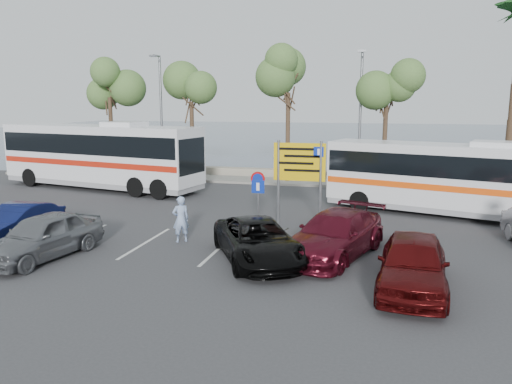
% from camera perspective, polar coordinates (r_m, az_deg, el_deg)
% --- Properties ---
extents(ground, '(120.00, 120.00, 0.00)m').
position_cam_1_polar(ground, '(18.72, 0.25, -5.85)').
color(ground, '#353537').
rests_on(ground, ground).
extents(kerb_strip, '(44.00, 2.40, 0.15)m').
position_cam_1_polar(kerb_strip, '(32.16, 6.22, 1.08)').
color(kerb_strip, gray).
rests_on(kerb_strip, ground).
extents(seawall, '(48.00, 0.80, 0.60)m').
position_cam_1_polar(seawall, '(34.09, 6.69, 1.98)').
color(seawall, gray).
rests_on(seawall, ground).
extents(sea, '(140.00, 140.00, 0.00)m').
position_cam_1_polar(sea, '(77.75, 10.94, 6.32)').
color(sea, '#3B505F').
rests_on(sea, ground).
extents(tree_far_left, '(3.20, 3.20, 7.60)m').
position_cam_1_polar(tree_far_left, '(36.40, -16.45, 11.68)').
color(tree_far_left, '#382619').
rests_on(tree_far_left, kerb_strip).
extents(tree_left, '(3.20, 3.20, 7.20)m').
position_cam_1_polar(tree_left, '(33.78, -7.43, 11.59)').
color(tree_left, '#382619').
rests_on(tree_left, kerb_strip).
extents(tree_mid, '(3.20, 3.20, 8.00)m').
position_cam_1_polar(tree_mid, '(32.01, 3.73, 12.90)').
color(tree_mid, '#382619').
rests_on(tree_mid, kerb_strip).
extents(tree_right, '(3.20, 3.20, 7.40)m').
position_cam_1_polar(tree_right, '(31.47, 14.76, 11.74)').
color(tree_right, '#382619').
rests_on(tree_right, kerb_strip).
extents(street_lamp_left, '(0.45, 1.15, 8.01)m').
position_cam_1_polar(street_lamp_left, '(34.12, -10.84, 9.12)').
color(street_lamp_left, slate).
rests_on(street_lamp_left, kerb_strip).
extents(street_lamp_right, '(0.45, 1.15, 8.01)m').
position_cam_1_polar(street_lamp_right, '(31.01, 11.83, 8.98)').
color(street_lamp_right, slate).
rests_on(street_lamp_right, kerb_strip).
extents(direction_sign, '(2.20, 0.12, 3.60)m').
position_cam_1_polar(direction_sign, '(21.10, 4.99, 2.71)').
color(direction_sign, slate).
rests_on(direction_sign, ground).
extents(sign_no_stop, '(0.60, 0.08, 2.35)m').
position_cam_1_polar(sign_no_stop, '(20.76, 0.22, 0.23)').
color(sign_no_stop, slate).
rests_on(sign_no_stop, ground).
extents(sign_parking, '(0.50, 0.07, 2.25)m').
position_cam_1_polar(sign_parking, '(19.16, 0.24, -0.94)').
color(sign_parking, slate).
rests_on(sign_parking, ground).
extents(lane_markings, '(12.02, 4.20, 0.01)m').
position_cam_1_polar(lane_markings, '(18.10, -4.04, -6.43)').
color(lane_markings, silver).
rests_on(lane_markings, ground).
extents(coach_bus_left, '(13.30, 5.29, 4.05)m').
position_cam_1_polar(coach_bus_left, '(31.36, -17.37, 3.76)').
color(coach_bus_left, silver).
rests_on(coach_bus_left, ground).
extents(coach_bus_right, '(11.46, 5.58, 3.51)m').
position_cam_1_polar(coach_bus_right, '(24.43, 21.46, 1.17)').
color(coach_bus_right, silver).
rests_on(coach_bus_right, ground).
extents(car_silver_a, '(2.53, 4.70, 1.52)m').
position_cam_1_polar(car_silver_a, '(18.25, -23.21, -4.66)').
color(car_silver_a, slate).
rests_on(car_silver_a, ground).
extents(car_blue, '(1.47, 4.14, 1.36)m').
position_cam_1_polar(car_blue, '(21.02, -25.66, -3.17)').
color(car_blue, '#0E1644').
rests_on(car_blue, ground).
extents(car_maroon, '(3.70, 5.63, 1.52)m').
position_cam_1_polar(car_maroon, '(17.17, 8.97, -4.85)').
color(car_maroon, '#510D1A').
rests_on(car_maroon, ground).
extents(car_red, '(2.17, 4.71, 1.56)m').
position_cam_1_polar(car_red, '(14.68, 17.50, -7.75)').
color(car_red, '#480A0A').
rests_on(car_red, ground).
extents(suv_black, '(4.35, 5.40, 1.37)m').
position_cam_1_polar(suv_black, '(16.51, 0.25, -5.60)').
color(suv_black, black).
rests_on(suv_black, ground).
extents(pedestrian_near, '(0.76, 0.72, 1.75)m').
position_cam_1_polar(pedestrian_near, '(18.88, -8.59, -3.08)').
color(pedestrian_near, '#8BA2CB').
rests_on(pedestrian_near, ground).
extents(pedestrian_far, '(1.12, 1.20, 1.97)m').
position_cam_1_polar(pedestrian_far, '(24.97, 26.82, -0.55)').
color(pedestrian_far, '#34374E').
rests_on(pedestrian_far, ground).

